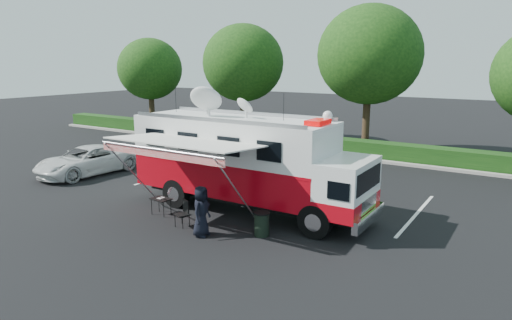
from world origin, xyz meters
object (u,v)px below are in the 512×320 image
at_px(white_suv, 87,174).
at_px(trash_bin, 262,224).
at_px(command_truck, 247,161).
at_px(folding_table, 161,200).

bearing_deg(white_suv, trash_bin, -6.85).
bearing_deg(command_truck, folding_table, -139.44).
height_order(white_suv, trash_bin, trash_bin).
distance_m(command_truck, white_suv, 10.16).
xyz_separation_m(white_suv, folding_table, (7.52, -2.51, 0.58)).
distance_m(folding_table, trash_bin, 4.26).
height_order(folding_table, trash_bin, trash_bin).
bearing_deg(command_truck, white_suv, 177.61).
relative_size(white_suv, trash_bin, 6.38).
bearing_deg(trash_bin, white_suv, 169.04).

